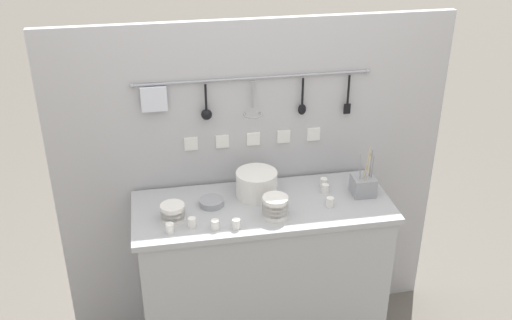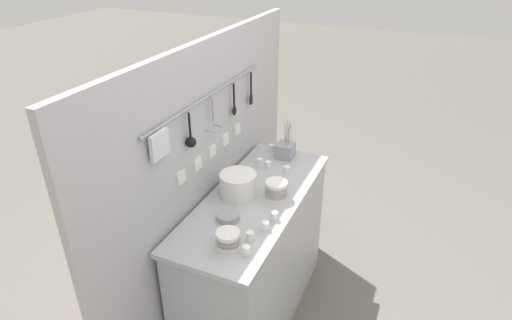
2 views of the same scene
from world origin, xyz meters
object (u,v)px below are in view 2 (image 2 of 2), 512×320
(cup_front_left, at_px, (246,251))
(cup_beside_plates, at_px, (271,148))
(cup_centre, at_px, (274,216))
(plate_stack, at_px, (238,184))
(cup_front_right, at_px, (287,170))
(steel_mixing_bowl, at_px, (228,216))
(cup_mid_row, at_px, (250,236))
(cutlery_caddy, at_px, (285,150))
(cup_back_left, at_px, (265,226))
(bowl_stack_short_front, at_px, (228,239))
(bowl_stack_wide_centre, at_px, (276,190))
(cup_back_right, at_px, (260,162))
(cup_edge_near, at_px, (268,165))

(cup_front_left, distance_m, cup_beside_plates, 1.11)
(cup_centre, distance_m, cup_front_left, 0.31)
(plate_stack, height_order, cup_front_right, plate_stack)
(steel_mixing_bowl, relative_size, cup_centre, 2.54)
(cup_mid_row, bearing_deg, cutlery_caddy, 9.36)
(cup_front_right, distance_m, cup_back_left, 0.61)
(cup_back_left, bearing_deg, bowl_stack_short_front, 148.85)
(bowl_stack_short_front, relative_size, cup_front_right, 2.41)
(bowl_stack_wide_centre, xyz_separation_m, cup_back_right, (0.32, 0.24, -0.03))
(cup_edge_near, relative_size, cup_mid_row, 1.00)
(cup_beside_plates, relative_size, cup_back_left, 1.00)
(cup_centre, bearing_deg, cutlery_caddy, 15.81)
(cup_back_right, bearing_deg, cup_beside_plates, 2.31)
(cup_centre, bearing_deg, cup_back_right, 30.69)
(steel_mixing_bowl, distance_m, cup_back_left, 0.22)
(cup_centre, xyz_separation_m, cup_front_right, (0.50, 0.11, 0.00))
(cup_edge_near, bearing_deg, cutlery_caddy, -13.55)
(cup_mid_row, relative_size, cup_back_right, 1.00)
(cup_edge_near, bearing_deg, cup_front_left, -164.71)
(plate_stack, bearing_deg, cutlery_caddy, -9.08)
(cutlery_caddy, xyz_separation_m, cup_beside_plates, (0.05, 0.12, -0.03))
(cup_edge_near, distance_m, cup_beside_plates, 0.25)
(bowl_stack_wide_centre, bearing_deg, cup_front_left, -174.58)
(bowl_stack_short_front, xyz_separation_m, cutlery_caddy, (1.00, 0.07, 0.01))
(cup_back_left, relative_size, cup_back_right, 1.00)
(cup_edge_near, height_order, cup_centre, same)
(plate_stack, height_order, cup_back_right, plate_stack)
(steel_mixing_bowl, relative_size, cutlery_caddy, 0.46)
(cup_front_left, distance_m, cup_back_left, 0.21)
(plate_stack, relative_size, cup_centre, 4.37)
(cup_back_left, bearing_deg, cup_mid_row, 160.38)
(cup_back_right, bearing_deg, cup_mid_row, -160.31)
(plate_stack, distance_m, cup_centre, 0.33)
(bowl_stack_wide_centre, distance_m, plate_stack, 0.22)
(bowl_stack_short_front, bearing_deg, bowl_stack_wide_centre, -6.67)
(bowl_stack_wide_centre, relative_size, cup_front_left, 2.61)
(cutlery_caddy, distance_m, cup_back_right, 0.21)
(steel_mixing_bowl, xyz_separation_m, cup_front_left, (-0.22, -0.21, 0.01))
(cup_front_right, distance_m, cup_mid_row, 0.71)
(plate_stack, bearing_deg, cup_front_right, -27.10)
(bowl_stack_short_front, relative_size, bowl_stack_wide_centre, 0.92)
(steel_mixing_bowl, relative_size, cup_front_left, 2.54)
(cup_front_right, height_order, cup_back_right, same)
(plate_stack, relative_size, cup_edge_near, 4.37)
(cup_edge_near, bearing_deg, cup_centre, -154.34)
(cup_mid_row, distance_m, cup_back_right, 0.77)
(bowl_stack_wide_centre, height_order, cup_back_right, bowl_stack_wide_centre)
(cup_edge_near, xyz_separation_m, cup_back_right, (0.01, 0.06, 0.00))
(plate_stack, bearing_deg, cup_front_left, -150.16)
(bowl_stack_short_front, bearing_deg, cup_front_right, -1.25)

